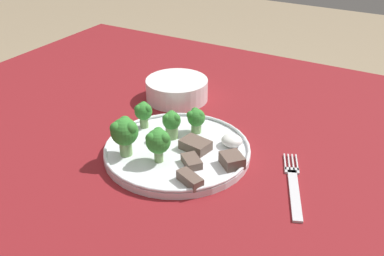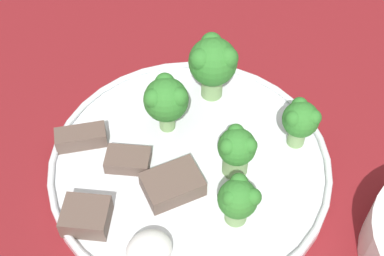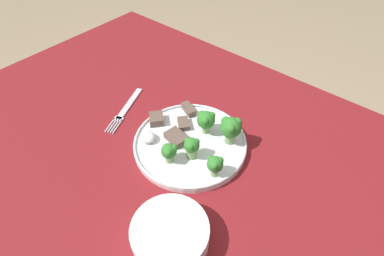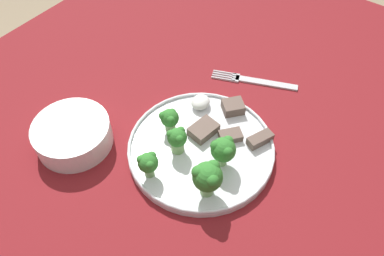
% 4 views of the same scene
% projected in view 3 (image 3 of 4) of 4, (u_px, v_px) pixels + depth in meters
% --- Properties ---
extents(table, '(1.29, 0.96, 0.74)m').
position_uv_depth(table, '(168.00, 192.00, 0.72)').
color(table, maroon).
rests_on(table, ground_plane).
extents(dinner_plate, '(0.26, 0.26, 0.02)m').
position_uv_depth(dinner_plate, '(189.00, 143.00, 0.69)').
color(dinner_plate, white).
rests_on(dinner_plate, table).
extents(fork, '(0.09, 0.17, 0.00)m').
position_uv_depth(fork, '(126.00, 109.00, 0.78)').
color(fork, silver).
rests_on(fork, table).
extents(cream_bowl, '(0.14, 0.14, 0.05)m').
position_uv_depth(cream_bowl, '(170.00, 235.00, 0.52)').
color(cream_bowl, white).
rests_on(cream_bowl, table).
extents(broccoli_floret_near_rim_left, '(0.03, 0.03, 0.05)m').
position_uv_depth(broccoli_floret_near_rim_left, '(170.00, 152.00, 0.63)').
color(broccoli_floret_near_rim_left, '#7FA866').
rests_on(broccoli_floret_near_rim_left, dinner_plate).
extents(broccoli_floret_center_left, '(0.03, 0.03, 0.05)m').
position_uv_depth(broccoli_floret_center_left, '(192.00, 147.00, 0.63)').
color(broccoli_floret_center_left, '#7FA866').
rests_on(broccoli_floret_center_left, dinner_plate).
extents(broccoli_floret_back_left, '(0.04, 0.04, 0.06)m').
position_uv_depth(broccoli_floret_back_left, '(206.00, 120.00, 0.68)').
color(broccoli_floret_back_left, '#7FA866').
rests_on(broccoli_floret_back_left, dinner_plate).
extents(broccoli_floret_front_left, '(0.05, 0.05, 0.07)m').
position_uv_depth(broccoli_floret_front_left, '(231.00, 128.00, 0.65)').
color(broccoli_floret_front_left, '#7FA866').
rests_on(broccoli_floret_front_left, dinner_plate).
extents(broccoli_floret_center_back, '(0.03, 0.03, 0.05)m').
position_uv_depth(broccoli_floret_center_back, '(215.00, 164.00, 0.60)').
color(broccoli_floret_center_back, '#7FA866').
rests_on(broccoli_floret_center_back, dinner_plate).
extents(meat_slice_front_slice, '(0.06, 0.04, 0.02)m').
position_uv_depth(meat_slice_front_slice, '(176.00, 137.00, 0.68)').
color(meat_slice_front_slice, brown).
rests_on(meat_slice_front_slice, dinner_plate).
extents(meat_slice_middle_slice, '(0.05, 0.05, 0.01)m').
position_uv_depth(meat_slice_middle_slice, '(183.00, 124.00, 0.72)').
color(meat_slice_middle_slice, brown).
rests_on(meat_slice_middle_slice, dinner_plate).
extents(meat_slice_rear_slice, '(0.05, 0.04, 0.02)m').
position_uv_depth(meat_slice_rear_slice, '(189.00, 109.00, 0.75)').
color(meat_slice_rear_slice, brown).
rests_on(meat_slice_rear_slice, dinner_plate).
extents(meat_slice_edge_slice, '(0.05, 0.05, 0.02)m').
position_uv_depth(meat_slice_edge_slice, '(156.00, 119.00, 0.72)').
color(meat_slice_edge_slice, brown).
rests_on(meat_slice_edge_slice, dinner_plate).
extents(sauce_dollop, '(0.04, 0.03, 0.02)m').
position_uv_depth(sauce_dollop, '(148.00, 137.00, 0.68)').
color(sauce_dollop, white).
rests_on(sauce_dollop, dinner_plate).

